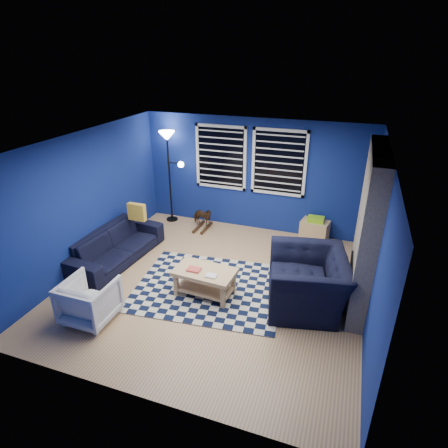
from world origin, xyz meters
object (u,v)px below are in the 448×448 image
at_px(armchair_big, 307,281).
at_px(coffee_table, 205,277).
at_px(rocking_horse, 202,217).
at_px(floor_lamp, 169,149).
at_px(cabinet, 314,231).
at_px(sofa, 116,246).
at_px(tv, 373,189).
at_px(armchair_bent, 90,300).

xyz_separation_m(armchair_big, coffee_table, (-1.64, -0.30, -0.09)).
xyz_separation_m(armchair_big, rocking_horse, (-2.65, 2.06, -0.14)).
bearing_deg(rocking_horse, floor_lamp, 86.76).
bearing_deg(cabinet, sofa, -139.83).
bearing_deg(floor_lamp, coffee_table, -53.87).
xyz_separation_m(tv, rocking_horse, (-3.50, 0.03, -1.10)).
xyz_separation_m(rocking_horse, floor_lamp, (-0.86, 0.21, 1.45)).
xyz_separation_m(armchair_bent, floor_lamp, (-0.47, 3.72, 1.41)).
bearing_deg(sofa, tv, -63.22).
bearing_deg(sofa, coffee_table, -98.70).
bearing_deg(cabinet, armchair_bent, -118.07).
relative_size(tv, floor_lamp, 0.47).
bearing_deg(armchair_bent, tv, -138.19).
relative_size(armchair_bent, cabinet, 1.19).
bearing_deg(tv, cabinet, 165.91).
relative_size(sofa, coffee_table, 2.05).
bearing_deg(coffee_table, armchair_bent, -140.86).
xyz_separation_m(cabinet, floor_lamp, (-3.37, -0.00, 1.50)).
xyz_separation_m(armchair_big, cabinet, (-0.15, 2.28, -0.19)).
bearing_deg(coffee_table, rocking_horse, 113.27).
bearing_deg(rocking_horse, tv, -79.87).
xyz_separation_m(sofa, armchair_big, (3.70, -0.20, 0.13)).
bearing_deg(tv, sofa, -158.07).
distance_m(sofa, cabinet, 4.11).
height_order(rocking_horse, coffee_table, rocking_horse).
xyz_separation_m(sofa, coffee_table, (2.06, -0.50, 0.03)).
height_order(rocking_horse, floor_lamp, floor_lamp).
relative_size(armchair_big, coffee_table, 1.30).
distance_m(sofa, rocking_horse, 2.14).
height_order(coffee_table, cabinet, cabinet).
distance_m(cabinet, floor_lamp, 3.68).
distance_m(tv, rocking_horse, 3.67).
xyz_separation_m(armchair_bent, cabinet, (2.90, 3.72, -0.09)).
relative_size(armchair_big, rocking_horse, 2.53).
height_order(armchair_big, rocking_horse, armchair_big).
bearing_deg(armchair_bent, armchair_big, -154.53).
bearing_deg(sofa, floor_lamp, -0.21).
distance_m(sofa, coffee_table, 2.12).
distance_m(armchair_bent, rocking_horse, 3.53).
bearing_deg(sofa, cabinet, -54.78).
height_order(tv, rocking_horse, tv).
distance_m(armchair_bent, floor_lamp, 4.01).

